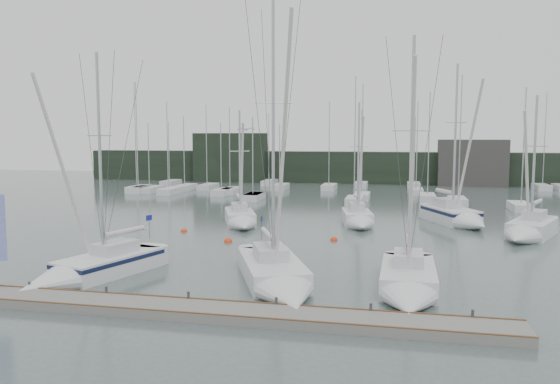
{
  "coord_description": "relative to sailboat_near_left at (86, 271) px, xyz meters",
  "views": [
    {
      "loc": [
        6.93,
        -26.24,
        7.59
      ],
      "look_at": [
        0.22,
        5.0,
        4.28
      ],
      "focal_mm": 35.0,
      "sensor_mm": 36.0,
      "label": 1
    }
  ],
  "objects": [
    {
      "name": "dock",
      "position": [
        8.94,
        -4.03,
        -0.33
      ],
      "size": [
        24.0,
        2.0,
        0.4
      ],
      "primitive_type": "cube",
      "color": "#60605B",
      "rests_on": "ground"
    },
    {
      "name": "sailboat_mid_d",
      "position": [
        21.12,
        22.73,
        0.13
      ],
      "size": [
        5.89,
        8.81,
        14.56
      ],
      "rotation": [
        0.0,
        0.0,
        0.4
      ],
      "color": "silver",
      "rests_on": "ground"
    },
    {
      "name": "sailboat_mid_b",
      "position": [
        3.2,
        18.24,
        -0.01
      ],
      "size": [
        4.82,
        7.76,
        10.46
      ],
      "rotation": [
        0.0,
        0.0,
        0.37
      ],
      "color": "silver",
      "rests_on": "ground"
    },
    {
      "name": "sailboat_near_left",
      "position": [
        0.0,
        0.0,
        0.0
      ],
      "size": [
        5.05,
        8.96,
        12.84
      ],
      "rotation": [
        0.0,
        0.0,
        -0.3
      ],
      "color": "silver",
      "rests_on": "ground"
    },
    {
      "name": "seagull",
      "position": [
        7.98,
        2.84,
        7.41
      ],
      "size": [
        0.97,
        0.47,
        0.19
      ],
      "rotation": [
        0.0,
        0.0,
        -0.26
      ],
      "color": "white",
      "rests_on": "ground"
    },
    {
      "name": "far_building_right",
      "position": [
        26.94,
        60.97,
        2.97
      ],
      "size": [
        10.0,
        3.0,
        7.0
      ],
      "primitive_type": "cube",
      "color": "#3B3936",
      "rests_on": "ground"
    },
    {
      "name": "sailboat_mid_e",
      "position": [
        25.33,
        17.12,
        0.04
      ],
      "size": [
        5.68,
        8.31,
        11.35
      ],
      "rotation": [
        0.0,
        0.0,
        -0.44
      ],
      "color": "silver",
      "rests_on": "ground"
    },
    {
      "name": "mast_forest",
      "position": [
        4.14,
        45.21,
        -0.06
      ],
      "size": [
        58.65,
        27.81,
        14.76
      ],
      "color": "silver",
      "rests_on": "ground"
    },
    {
      "name": "buoy_b",
      "position": [
        11.5,
        13.79,
        -0.53
      ],
      "size": [
        0.54,
        0.54,
        0.54
      ],
      "primitive_type": "sphere",
      "color": "red",
      "rests_on": "ground"
    },
    {
      "name": "buoy_c",
      "position": [
        -0.59,
        14.93,
        -0.53
      ],
      "size": [
        0.52,
        0.52,
        0.52
      ],
      "primitive_type": "sphere",
      "color": "red",
      "rests_on": "ground"
    },
    {
      "name": "ground",
      "position": [
        8.94,
        0.97,
        -0.53
      ],
      "size": [
        160.0,
        160.0,
        0.0
      ],
      "primitive_type": "plane",
      "color": "#485854",
      "rests_on": "ground"
    },
    {
      "name": "far_building_left",
      "position": [
        -11.06,
        60.97,
        3.47
      ],
      "size": [
        12.0,
        3.0,
        8.0
      ],
      "primitive_type": "cube",
      "color": "black",
      "rests_on": "ground"
    },
    {
      "name": "far_treeline",
      "position": [
        8.94,
        62.97,
        1.97
      ],
      "size": [
        90.0,
        4.0,
        5.0
      ],
      "primitive_type": "cube",
      "color": "black",
      "rests_on": "ground"
    },
    {
      "name": "sailboat_mid_c",
      "position": [
        12.84,
        20.14,
        0.02
      ],
      "size": [
        3.4,
        6.84,
        11.07
      ],
      "rotation": [
        0.0,
        0.0,
        0.17
      ],
      "color": "silver",
      "rests_on": "ground"
    },
    {
      "name": "sailboat_near_right",
      "position": [
        16.52,
        0.54,
        -0.04
      ],
      "size": [
        2.74,
        9.09,
        13.26
      ],
      "rotation": [
        0.0,
        0.0,
        -0.01
      ],
      "color": "silver",
      "rests_on": "ground"
    },
    {
      "name": "buoy_a",
      "position": [
        4.14,
        11.6,
        -0.53
      ],
      "size": [
        0.61,
        0.61,
        0.61
      ],
      "primitive_type": "sphere",
      "color": "red",
      "rests_on": "ground"
    },
    {
      "name": "sailboat_near_center",
      "position": [
        10.34,
        0.29,
        -0.03
      ],
      "size": [
        6.41,
        10.17,
        15.71
      ],
      "rotation": [
        0.0,
        0.0,
        0.39
      ],
      "color": "silver",
      "rests_on": "ground"
    }
  ]
}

